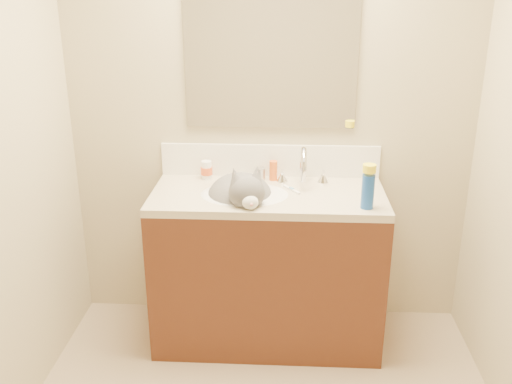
# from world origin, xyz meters

# --- Properties ---
(room_shell) EXTENTS (2.24, 2.54, 2.52)m
(room_shell) POSITION_xyz_m (0.00, 0.00, 1.49)
(room_shell) COLOR tan
(room_shell) RESTS_ON ground
(vanity_cabinet) EXTENTS (1.20, 0.55, 0.82)m
(vanity_cabinet) POSITION_xyz_m (0.00, 0.97, 0.41)
(vanity_cabinet) COLOR #492313
(vanity_cabinet) RESTS_ON ground
(counter_slab) EXTENTS (1.20, 0.55, 0.04)m
(counter_slab) POSITION_xyz_m (0.00, 0.97, 0.84)
(counter_slab) COLOR beige
(counter_slab) RESTS_ON vanity_cabinet
(basin) EXTENTS (0.45, 0.36, 0.14)m
(basin) POSITION_xyz_m (-0.12, 0.94, 0.79)
(basin) COLOR white
(basin) RESTS_ON vanity_cabinet
(faucet) EXTENTS (0.28, 0.20, 0.21)m
(faucet) POSITION_xyz_m (0.18, 1.11, 0.95)
(faucet) COLOR silver
(faucet) RESTS_ON counter_slab
(cat) EXTENTS (0.46, 0.51, 0.35)m
(cat) POSITION_xyz_m (-0.13, 0.94, 0.85)
(cat) COLOR #545254
(cat) RESTS_ON basin
(backsplash) EXTENTS (1.20, 0.02, 0.18)m
(backsplash) POSITION_xyz_m (0.00, 1.24, 0.95)
(backsplash) COLOR white
(backsplash) RESTS_ON counter_slab
(mirror) EXTENTS (0.90, 0.02, 0.80)m
(mirror) POSITION_xyz_m (0.00, 1.24, 1.54)
(mirror) COLOR white
(mirror) RESTS_ON room_shell
(pill_bottle) EXTENTS (0.07, 0.07, 0.10)m
(pill_bottle) POSITION_xyz_m (-0.34, 1.17, 0.91)
(pill_bottle) COLOR white
(pill_bottle) RESTS_ON counter_slab
(pill_label) EXTENTS (0.08, 0.08, 0.04)m
(pill_label) POSITION_xyz_m (-0.34, 1.17, 0.91)
(pill_label) COLOR #DF5625
(pill_label) RESTS_ON pill_bottle
(silver_jar) EXTENTS (0.05, 0.05, 0.06)m
(silver_jar) POSITION_xyz_m (-0.05, 1.18, 0.89)
(silver_jar) COLOR #B7B7BC
(silver_jar) RESTS_ON counter_slab
(amber_bottle) EXTENTS (0.05, 0.05, 0.11)m
(amber_bottle) POSITION_xyz_m (0.02, 1.17, 0.91)
(amber_bottle) COLOR #DC5D19
(amber_bottle) RESTS_ON counter_slab
(toothbrush) EXTENTS (0.09, 0.12, 0.01)m
(toothbrush) POSITION_xyz_m (0.12, 1.01, 0.87)
(toothbrush) COLOR white
(toothbrush) RESTS_ON counter_slab
(toothbrush_head) EXTENTS (0.03, 0.03, 0.02)m
(toothbrush_head) POSITION_xyz_m (0.12, 1.01, 0.87)
(toothbrush_head) COLOR #5C94C4
(toothbrush_head) RESTS_ON counter_slab
(spray_can) EXTENTS (0.08, 0.08, 0.17)m
(spray_can) POSITION_xyz_m (0.48, 0.79, 0.94)
(spray_can) COLOR #1746A4
(spray_can) RESTS_ON counter_slab
(spray_cap) EXTENTS (0.08, 0.08, 0.04)m
(spray_cap) POSITION_xyz_m (0.48, 0.79, 1.06)
(spray_cap) COLOR yellow
(spray_cap) RESTS_ON spray_can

